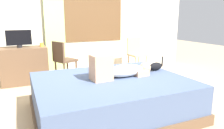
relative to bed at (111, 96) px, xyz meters
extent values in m
plane|color=tan|center=(-0.02, 0.09, -0.25)|extent=(16.00, 16.00, 0.00)
cube|color=beige|center=(-0.02, 2.48, 1.20)|extent=(6.40, 0.12, 2.90)
cube|color=brown|center=(0.60, 2.41, 1.17)|extent=(1.43, 0.02, 1.31)
cube|color=white|center=(0.60, 2.41, 1.17)|extent=(1.35, 0.02, 1.23)
cube|color=brown|center=(0.00, 0.00, -0.18)|extent=(2.08, 1.69, 0.14)
cube|color=#425170|center=(0.00, 0.00, 0.07)|extent=(2.01, 1.64, 0.37)
ellipsoid|color=silver|center=(0.23, 0.03, 0.34)|extent=(0.57, 0.29, 0.17)
sphere|color=tan|center=(0.57, 0.05, 0.34)|extent=(0.17, 0.17, 0.17)
cube|color=tan|center=(-0.15, 0.00, 0.43)|extent=(0.27, 0.26, 0.34)
cube|color=tan|center=(0.45, 0.04, 0.30)|extent=(0.22, 0.29, 0.08)
ellipsoid|color=black|center=(0.83, 0.14, 0.32)|extent=(0.28, 0.16, 0.13)
sphere|color=black|center=(0.68, 0.11, 0.33)|extent=(0.08, 0.08, 0.08)
cylinder|color=black|center=(0.97, 0.17, 0.39)|extent=(0.03, 0.03, 0.16)
cube|color=brown|center=(-1.05, 2.08, 0.12)|extent=(0.90, 0.56, 0.74)
cylinder|color=black|center=(-1.11, 2.08, 0.51)|extent=(0.10, 0.10, 0.05)
cube|color=black|center=(-1.11, 2.08, 0.69)|extent=(0.48, 0.07, 0.30)
cylinder|color=gold|center=(-0.69, 2.04, 0.53)|extent=(0.08, 0.08, 0.08)
cylinder|color=#4C3828|center=(-0.18, 2.01, -0.03)|extent=(0.04, 0.04, 0.44)
cylinder|color=#4C3828|center=(-0.05, 1.73, -0.03)|extent=(0.04, 0.04, 0.44)
cylinder|color=#4C3828|center=(-0.45, 1.88, -0.03)|extent=(0.04, 0.04, 0.44)
cylinder|color=#4C3828|center=(-0.33, 1.60, -0.03)|extent=(0.04, 0.04, 0.44)
cube|color=#4C3828|center=(-0.25, 1.80, 0.21)|extent=(0.50, 0.50, 0.04)
cube|color=#4C3828|center=(-0.41, 1.73, 0.42)|extent=(0.19, 0.36, 0.38)
cylinder|color=tan|center=(1.61, 1.61, -0.03)|extent=(0.04, 0.04, 0.44)
cylinder|color=tan|center=(1.31, 1.60, -0.03)|extent=(0.04, 0.04, 0.44)
cylinder|color=tan|center=(1.59, 1.92, -0.03)|extent=(0.04, 0.04, 0.44)
cylinder|color=tan|center=(1.29, 1.90, -0.03)|extent=(0.04, 0.04, 0.44)
cube|color=tan|center=(1.45, 1.76, 0.21)|extent=(0.40, 0.40, 0.04)
cube|color=tan|center=(1.44, 1.93, 0.42)|extent=(0.38, 0.06, 0.38)
cube|color=#ADCC75|center=(-0.35, 2.36, 1.07)|extent=(0.44, 0.06, 2.65)
camera|label=1|loc=(-1.12, -2.55, 1.07)|focal=33.91mm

